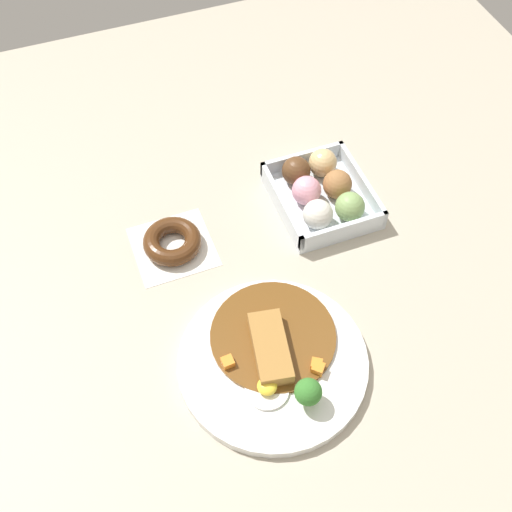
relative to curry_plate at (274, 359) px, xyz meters
The scene contains 4 objects.
ground_plane 0.12m from the curry_plate, ahead, with size 1.60×1.60×0.00m, color #B2A893.
curry_plate is the anchor object (origin of this frame).
donut_box 0.33m from the curry_plate, 36.04° to the right, with size 0.19×0.16×0.06m.
chocolate_ring_donut 0.28m from the curry_plate, 17.01° to the left, with size 0.13×0.13×0.03m.
Camera 1 is at (-0.52, 0.18, 0.88)m, focal length 44.79 mm.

